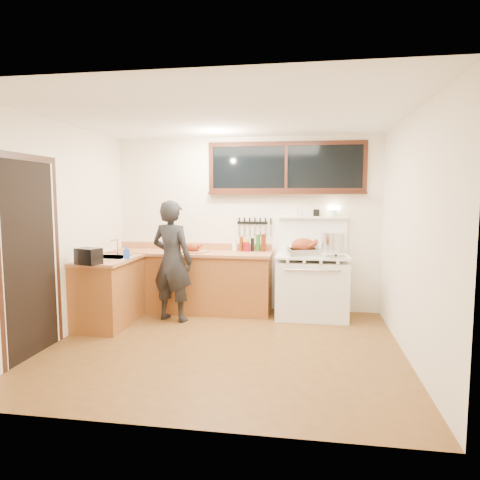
% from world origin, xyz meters
% --- Properties ---
extents(ground_plane, '(4.00, 3.50, 0.02)m').
position_xyz_m(ground_plane, '(0.00, 0.00, -0.01)').
color(ground_plane, brown).
extents(room_shell, '(4.10, 3.60, 2.65)m').
position_xyz_m(room_shell, '(0.00, 0.00, 1.65)').
color(room_shell, white).
rests_on(room_shell, ground).
extents(counter_back, '(2.44, 0.64, 1.00)m').
position_xyz_m(counter_back, '(-0.80, 1.45, 0.45)').
color(counter_back, brown).
rests_on(counter_back, ground).
extents(counter_left, '(0.64, 1.09, 0.90)m').
position_xyz_m(counter_left, '(-1.70, 0.62, 0.45)').
color(counter_left, brown).
rests_on(counter_left, ground).
extents(sink_unit, '(0.50, 0.45, 0.37)m').
position_xyz_m(sink_unit, '(-1.68, 0.70, 0.85)').
color(sink_unit, white).
rests_on(sink_unit, counter_left).
extents(vintage_stove, '(1.02, 0.74, 1.58)m').
position_xyz_m(vintage_stove, '(1.00, 1.41, 0.47)').
color(vintage_stove, white).
rests_on(vintage_stove, ground).
extents(back_window, '(2.32, 0.13, 0.77)m').
position_xyz_m(back_window, '(0.60, 1.72, 2.06)').
color(back_window, black).
rests_on(back_window, room_shell).
extents(left_doorway, '(0.02, 1.04, 2.17)m').
position_xyz_m(left_doorway, '(-1.99, -0.55, 1.09)').
color(left_doorway, black).
rests_on(left_doorway, ground).
extents(knife_strip, '(0.52, 0.03, 0.28)m').
position_xyz_m(knife_strip, '(0.12, 1.73, 1.31)').
color(knife_strip, black).
rests_on(knife_strip, room_shell).
extents(man, '(0.69, 0.55, 1.67)m').
position_xyz_m(man, '(-0.91, 0.94, 0.84)').
color(man, black).
rests_on(man, ground).
extents(soap_bottle, '(0.10, 0.11, 0.18)m').
position_xyz_m(soap_bottle, '(-1.43, 0.61, 0.99)').
color(soap_bottle, blue).
rests_on(soap_bottle, counter_left).
extents(toaster, '(0.33, 0.28, 0.20)m').
position_xyz_m(toaster, '(-1.70, 0.12, 1.00)').
color(toaster, black).
rests_on(toaster, counter_left).
extents(cutting_board, '(0.47, 0.39, 0.14)m').
position_xyz_m(cutting_board, '(-0.73, 1.38, 0.95)').
color(cutting_board, '#B57148').
rests_on(cutting_board, counter_back).
extents(roast_turkey, '(0.49, 0.41, 0.25)m').
position_xyz_m(roast_turkey, '(0.87, 1.27, 1.00)').
color(roast_turkey, silver).
rests_on(roast_turkey, vintage_stove).
extents(stockpot, '(0.37, 0.37, 0.30)m').
position_xyz_m(stockpot, '(1.28, 1.69, 1.05)').
color(stockpot, silver).
rests_on(stockpot, vintage_stove).
extents(saucepan, '(0.22, 0.32, 0.14)m').
position_xyz_m(saucepan, '(0.99, 1.70, 0.97)').
color(saucepan, silver).
rests_on(saucepan, vintage_stove).
extents(pot_lid, '(0.34, 0.34, 0.04)m').
position_xyz_m(pot_lid, '(1.31, 1.18, 0.91)').
color(pot_lid, silver).
rests_on(pot_lid, vintage_stove).
extents(coffee_tin, '(0.11, 0.09, 0.14)m').
position_xyz_m(coffee_tin, '(0.03, 1.61, 0.97)').
color(coffee_tin, maroon).
rests_on(coffee_tin, counter_back).
extents(pitcher, '(0.09, 0.09, 0.15)m').
position_xyz_m(pitcher, '(-0.16, 1.62, 0.97)').
color(pitcher, white).
rests_on(pitcher, counter_back).
extents(bottle_cluster, '(0.40, 0.07, 0.26)m').
position_xyz_m(bottle_cluster, '(0.14, 1.63, 1.01)').
color(bottle_cluster, black).
rests_on(bottle_cluster, counter_back).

